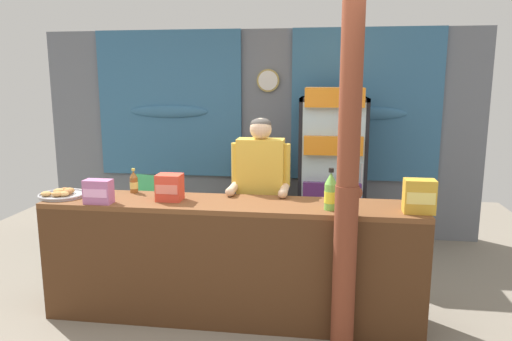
{
  "coord_description": "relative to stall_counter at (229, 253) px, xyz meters",
  "views": [
    {
      "loc": [
        0.83,
        -3.23,
        1.94
      ],
      "look_at": [
        0.25,
        0.82,
        1.16
      ],
      "focal_mm": 33.71,
      "sensor_mm": 36.0,
      "label": 1
    }
  ],
  "objects": [
    {
      "name": "back_wall_curtained",
      "position": [
        -0.1,
        2.39,
        0.72
      ],
      "size": [
        5.41,
        0.22,
        2.53
      ],
      "color": "slate",
      "rests_on": "ground"
    },
    {
      "name": "shopkeeper",
      "position": [
        0.18,
        0.56,
        0.42
      ],
      "size": [
        0.52,
        0.42,
        1.61
      ],
      "color": "#28282D",
      "rests_on": "ground"
    },
    {
      "name": "stall_counter",
      "position": [
        0.0,
        0.0,
        0.0
      ],
      "size": [
        3.01,
        0.54,
        0.98
      ],
      "color": "brown",
      "rests_on": "ground"
    },
    {
      "name": "timber_post",
      "position": [
        0.89,
        -0.24,
        0.57
      ],
      "size": [
        0.19,
        0.17,
        2.44
      ],
      "color": "brown",
      "rests_on": "ground"
    },
    {
      "name": "snack_box_choco_powder",
      "position": [
        1.42,
        0.0,
        0.51
      ],
      "size": [
        0.22,
        0.14,
        0.25
      ],
      "color": "gold",
      "rests_on": "stall_counter"
    },
    {
      "name": "bottle_shelf_rack",
      "position": [
        -0.05,
        2.11,
        -0.01
      ],
      "size": [
        0.48,
        0.28,
        1.12
      ],
      "color": "brown",
      "rests_on": "ground"
    },
    {
      "name": "snack_box_crackers",
      "position": [
        -0.5,
        0.1,
        0.49
      ],
      "size": [
        0.2,
        0.16,
        0.21
      ],
      "color": "#E5422D",
      "rests_on": "stall_counter"
    },
    {
      "name": "pastry_tray",
      "position": [
        -1.42,
        0.09,
        0.41
      ],
      "size": [
        0.38,
        0.38,
        0.07
      ],
      "color": "#BCBCC1",
      "rests_on": "stall_counter"
    },
    {
      "name": "drink_fridge",
      "position": [
        0.82,
        1.84,
        0.43
      ],
      "size": [
        0.73,
        0.73,
        1.85
      ],
      "color": "black",
      "rests_on": "ground"
    },
    {
      "name": "plastic_lawn_chair",
      "position": [
        -1.25,
        1.49,
        -0.1
      ],
      "size": [
        0.54,
        0.54,
        0.86
      ],
      "color": "#4CC675",
      "rests_on": "ground"
    },
    {
      "name": "ground_plane",
      "position": [
        -0.11,
        0.76,
        -0.6
      ],
      "size": [
        7.21,
        7.21,
        0.0
      ],
      "primitive_type": "plane",
      "color": "gray"
    },
    {
      "name": "soda_bottle_lime_soda",
      "position": [
        0.78,
        -0.01,
        0.52
      ],
      "size": [
        0.09,
        0.09,
        0.32
      ],
      "color": "#75C64C",
      "rests_on": "stall_counter"
    },
    {
      "name": "soda_bottle_iced_tea",
      "position": [
        -0.89,
        0.31,
        0.47
      ],
      "size": [
        0.07,
        0.07,
        0.21
      ],
      "color": "brown",
      "rests_on": "stall_counter"
    },
    {
      "name": "snack_box_wafer",
      "position": [
        -1.02,
        -0.07,
        0.48
      ],
      "size": [
        0.21,
        0.12,
        0.19
      ],
      "color": "#B76699",
      "rests_on": "stall_counter"
    }
  ]
}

